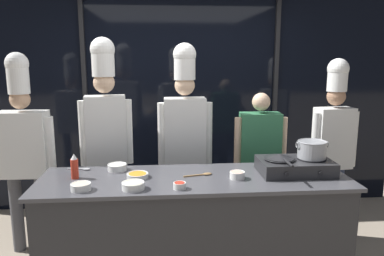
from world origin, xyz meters
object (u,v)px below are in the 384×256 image
Objects in this scene: prep_bowl_noodles at (133,185)px; prep_bowl_garlic at (117,167)px; serving_spoon_solid at (83,169)px; prep_bowl_chili_flakes at (180,185)px; prep_bowl_chicken at (81,186)px; stock_pot at (312,149)px; chef_head at (24,143)px; chef_line at (185,128)px; squeeze_bottle_chili at (75,167)px; prep_bowl_shrimp at (237,175)px; frying_pan at (280,157)px; person_guest at (259,153)px; chef_sous at (106,124)px; prep_bowl_carrots at (138,175)px; chef_pastry at (333,135)px; serving_spoon_slotted at (203,174)px; portable_stove at (295,166)px.

prep_bowl_garlic is at bearing 109.48° from prep_bowl_noodles.
prep_bowl_chili_flakes is at bearing -33.67° from serving_spoon_solid.
prep_bowl_noodles is at bearing -1.95° from prep_bowl_chicken.
chef_head is (-2.50, 0.64, -0.06)m from stock_pot.
chef_line is (0.11, 1.01, 0.23)m from prep_bowl_chili_flakes.
stock_pot is 1.83m from prep_bowl_chicken.
squeeze_bottle_chili reaches higher than prep_bowl_shrimp.
chef_head is 0.96× the size of chef_line.
frying_pan reaches higher than prep_bowl_noodles.
person_guest is (2.24, 0.01, -0.15)m from chef_head.
squeeze_bottle_chili is at bearing 69.65° from chef_sous.
prep_bowl_carrots is at bearing 60.10° from chef_line.
chef_pastry reaches higher than prep_bowl_chili_flakes.
squeeze_bottle_chili reaches higher than serving_spoon_solid.
serving_spoon_solid is at bearing 65.43° from chef_sous.
prep_bowl_chicken is at bearing 14.66° from chef_pastry.
stock_pot is 2.58m from chef_head.
chef_head is at bearing -6.80° from chef_pastry.
prep_bowl_noodles is at bearing -167.88° from prep_bowl_shrimp.
prep_bowl_garlic is 0.08× the size of chef_head.
chef_sous is at bearing 108.28° from prep_bowl_noodles.
chef_pastry is at bearing 25.67° from prep_bowl_noodles.
prep_bowl_noodles is at bearing 40.76° from person_guest.
prep_bowl_carrots is (-1.15, -0.00, -0.12)m from frying_pan.
chef_sous is (-0.86, 0.67, 0.31)m from serving_spoon_slotted.
chef_pastry reaches higher than serving_spoon_slotted.
person_guest is (0.73, -0.07, -0.26)m from chef_line.
prep_bowl_chicken is at bearing -171.79° from stock_pot.
prep_bowl_shrimp reaches higher than serving_spoon_solid.
prep_bowl_shrimp is (-0.63, -0.10, -0.17)m from stock_pot.
stock_pot reaches higher than prep_bowl_chili_flakes.
portable_stove is 1.13m from chef_line.
squeeze_bottle_chili is 1.16m from chef_line.
stock_pot is at bearing -7.10° from serving_spoon_solid.
chef_pastry is at bearing 19.05° from prep_bowl_carrots.
chef_pastry reaches higher than prep_bowl_carrots.
chef_head is at bearing 146.43° from prep_bowl_chili_flakes.
portable_stove is 1.00m from prep_bowl_chili_flakes.
prep_bowl_chili_flakes is 0.95m from serving_spoon_solid.
prep_bowl_chili_flakes is 1.85m from chef_pastry.
prep_bowl_chili_flakes is at bearing -3.25° from prep_bowl_noodles.
prep_bowl_carrots is (0.39, 0.25, -0.01)m from prep_bowl_chicken.
chef_pastry is (1.92, 0.92, 0.14)m from prep_bowl_noodles.
chef_sous reaches higher than portable_stove.
prep_bowl_carrots is 0.53m from serving_spoon_solid.
prep_bowl_shrimp is 0.28m from serving_spoon_slotted.
squeeze_bottle_chili is 0.13× the size of person_guest.
prep_bowl_carrots reaches higher than serving_spoon_solid.
serving_spoon_solid is at bearing 164.95° from prep_bowl_shrimp.
squeeze_bottle_chili is 2.48m from chef_pastry.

